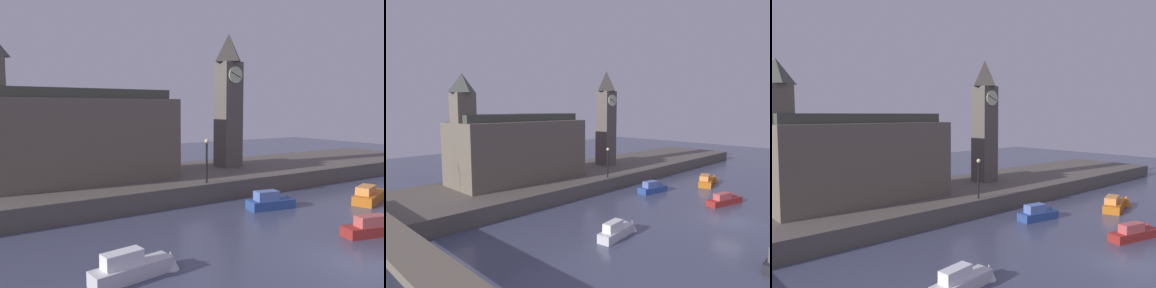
# 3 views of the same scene
# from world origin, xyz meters

# --- Properties ---
(ground_plane) EXTENTS (120.00, 120.00, 0.00)m
(ground_plane) POSITION_xyz_m (0.00, 0.00, 0.00)
(ground_plane) COLOR #474C66
(far_embankment) EXTENTS (70.00, 12.00, 1.50)m
(far_embankment) POSITION_xyz_m (0.00, 20.00, 0.75)
(far_embankment) COLOR #5B544C
(far_embankment) RESTS_ON ground
(clock_tower) EXTENTS (2.36, 2.40, 13.45)m
(clock_tower) POSITION_xyz_m (8.10, 20.87, 8.46)
(clock_tower) COLOR #5B544C
(clock_tower) RESTS_ON far_embankment
(parliament_hall) EXTENTS (15.32, 6.51, 11.69)m
(parliament_hall) POSITION_xyz_m (-7.33, 21.15, 5.26)
(parliament_hall) COLOR #6B6051
(parliament_hall) RESTS_ON far_embankment
(streetlamp) EXTENTS (0.36, 0.36, 3.56)m
(streetlamp) POSITION_xyz_m (1.15, 14.64, 3.75)
(streetlamp) COLOR black
(streetlamp) RESTS_ON far_embankment
(boat_dinghy_red) EXTENTS (5.00, 2.12, 1.45)m
(boat_dinghy_red) POSITION_xyz_m (5.29, 2.29, 0.43)
(boat_dinghy_red) COLOR maroon
(boat_dinghy_red) RESTS_ON ground
(boat_tour_blue) EXTENTS (4.34, 1.90, 1.46)m
(boat_tour_blue) POSITION_xyz_m (4.18, 10.11, 0.49)
(boat_tour_blue) COLOR #2D4C93
(boat_tour_blue) RESTS_ON ground
(boat_ferry_white) EXTENTS (4.42, 1.50, 1.44)m
(boat_ferry_white) POSITION_xyz_m (-9.51, 4.47, 0.48)
(boat_ferry_white) COLOR silver
(boat_ferry_white) RESTS_ON ground
(boat_patrol_orange) EXTENTS (5.63, 2.92, 1.52)m
(boat_patrol_orange) POSITION_xyz_m (12.64, 7.47, 0.48)
(boat_patrol_orange) COLOR orange
(boat_patrol_orange) RESTS_ON ground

